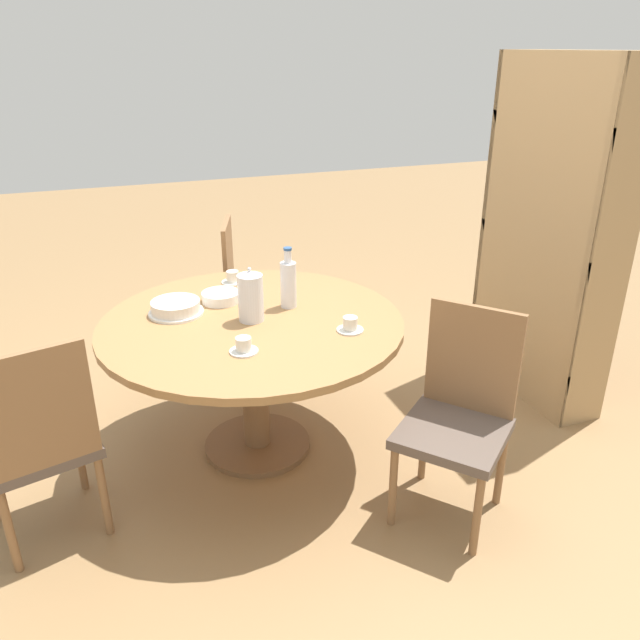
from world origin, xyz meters
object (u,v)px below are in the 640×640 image
Objects in this scene: chair_a at (459,413)px; cup_a at (350,325)px; bookshelf at (546,239)px; cup_c at (233,278)px; chair_b at (251,290)px; water_bottle at (288,283)px; chair_c at (39,440)px; cake_main at (176,308)px; coffee_pot at (251,296)px; cup_b at (244,346)px.

chair_a is 7.53× the size of cup_a.
chair_a is 1.34m from bookshelf.
cup_c is at bearing 168.07° from chair_a.
chair_b is 1.29m from cup_a.
chair_a is at bearing 30.61° from water_bottle.
chair_c is at bearing 98.19° from bookshelf.
water_bottle reaches higher than chair_b.
chair_c is at bearing -50.47° from cake_main.
bookshelf is at bearing 91.97° from coffee_pot.
chair_a and chair_b have the same top height.
chair_a is 1.44m from cup_c.
cup_a is at bearing 104.21° from bookshelf.
bookshelf is (-0.78, 0.99, 0.44)m from chair_a.
bookshelf reaches higher than cup_a.
cake_main is 2.15× the size of cup_c.
water_bottle is 2.48× the size of cup_a.
bookshelf is 7.16× the size of cake_main.
chair_c is 7.53× the size of cup_c.
chair_a is 1.07m from coffee_pot.
chair_b is at bearing 178.53° from water_bottle.
chair_c is at bearing -49.36° from cup_c.
chair_a reaches higher than cup_a.
bookshelf is 15.37× the size of cup_a.
cup_a is at bearing 25.04° from water_bottle.
water_bottle is at bearing 114.40° from coffee_pot.
water_bottle reaches higher than chair_a.
coffee_pot is (-0.32, 0.95, 0.36)m from chair_c.
cup_c is (-0.52, 0.03, -0.09)m from coffee_pot.
cup_b is (0.37, -1.81, -0.18)m from bookshelf.
cake_main is 0.48m from cup_c.
cup_b is at bearing -38.68° from water_bottle.
cup_a is (0.27, 0.39, -0.09)m from coffee_pot.
cup_b is at bearing -177.79° from chair_b.
water_bottle is 0.47m from cup_c.
cup_b reaches higher than cake_main.
cup_b is (0.51, 0.21, -0.00)m from cake_main.
cup_a is (0.33, -1.30, -0.18)m from bookshelf.
cup_a is (0.47, 0.71, -0.00)m from cake_main.
chair_b is 3.50× the size of cake_main.
chair_a is 7.53× the size of cup_c.
bookshelf reaches higher than water_bottle.
bookshelf is at bearing 88.10° from chair_a.
bookshelf is at bearing 88.49° from water_bottle.
chair_c is 3.52× the size of coffee_pot.
cup_c is (-0.79, -0.36, 0.00)m from cup_a.
bookshelf is at bearing 74.39° from cup_c.
coffee_pot is 0.35m from cup_b.
chair_a is 1.00× the size of chair_c.
chair_c is at bearing -89.45° from cup_b.
chair_a is at bearing 34.73° from cup_a.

